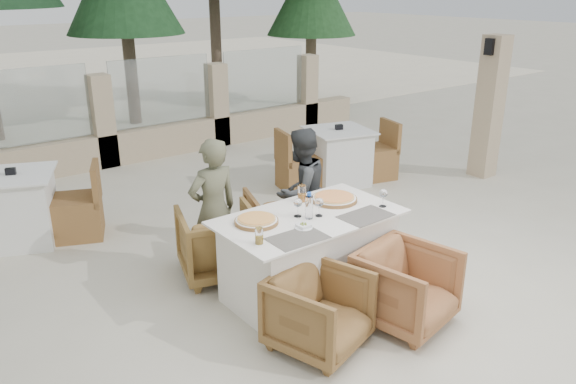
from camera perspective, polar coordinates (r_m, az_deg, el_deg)
ground at (r=5.21m, az=1.49°, el=-10.06°), size 80.00×80.00×0.00m
perimeter_wall_far at (r=8.94m, az=-18.40°, el=7.46°), size 10.00×0.34×1.60m
lantern_pillar at (r=8.51m, az=19.77°, el=8.07°), size 0.34×0.34×2.00m
pine_far_right at (r=13.01m, az=2.41°, el=18.62°), size 1.98×1.98×4.50m
dining_table at (r=4.98m, az=2.12°, el=-6.52°), size 1.60×0.90×0.77m
placemat_near_left at (r=4.40m, az=0.98°, el=-4.69°), size 0.46×0.31×0.00m
placemat_near_right at (r=4.86m, az=7.91°, el=-2.41°), size 0.46×0.31×0.00m
pizza_left at (r=4.67m, az=-3.22°, el=-2.91°), size 0.47×0.47×0.05m
pizza_right at (r=5.15m, az=4.72°, el=-0.62°), size 0.44×0.44×0.05m
water_bottle at (r=4.73m, az=2.15°, el=-1.38°), size 0.08×0.08×0.23m
wine_glass_centre at (r=4.77m, az=1.00°, el=-1.48°), size 0.10×0.10×0.18m
wine_glass_near at (r=4.79m, az=3.18°, el=-1.43°), size 0.09×0.09×0.18m
wine_glass_corner at (r=5.05m, az=9.65°, el=-0.49°), size 0.10×0.10×0.18m
beer_glass_left at (r=4.30m, az=-2.96°, el=-4.47°), size 0.06×0.06×0.13m
beer_glass_right at (r=5.11m, az=1.42°, el=-0.15°), size 0.08×0.08×0.15m
olive_dish at (r=4.57m, az=1.59°, el=-3.43°), size 0.13×0.13×0.04m
armchair_far_left at (r=5.39m, az=-7.09°, el=-5.12°), size 0.90×0.91×0.66m
armchair_far_right at (r=5.93m, az=-0.74°, el=-2.75°), size 0.84×0.86×0.62m
armchair_near_left at (r=4.35m, az=3.18°, el=-12.01°), size 0.82×0.84×0.61m
armchair_near_right at (r=4.72m, az=11.92°, el=-9.47°), size 0.81×0.83×0.65m
diner_left at (r=5.22m, az=-7.58°, el=-1.83°), size 0.50×0.33×1.36m
diner_right at (r=5.69m, az=1.30°, el=0.02°), size 0.72×0.61×1.31m
bg_table_a at (r=6.66m, az=-25.80°, el=-1.53°), size 1.83×1.40×0.77m
bg_table_b at (r=7.86m, az=5.11°, el=3.61°), size 1.80×1.21×0.77m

